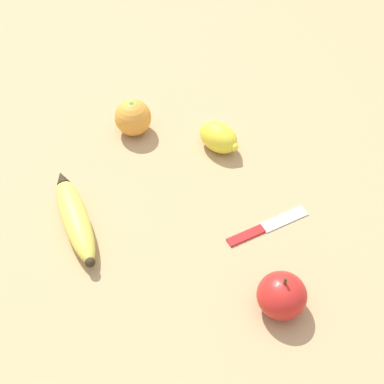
{
  "coord_description": "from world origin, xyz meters",
  "views": [
    {
      "loc": [
        0.25,
        -0.6,
        0.71
      ],
      "look_at": [
        0.06,
        -0.03,
        0.03
      ],
      "focal_mm": 50.0,
      "sensor_mm": 36.0,
      "label": 1
    }
  ],
  "objects_px": {
    "apple": "(282,295)",
    "banana": "(75,218)",
    "lemon": "(219,137)",
    "orange": "(133,117)",
    "paring_knife": "(265,227)"
  },
  "relations": [
    {
      "from": "orange",
      "to": "lemon",
      "type": "bearing_deg",
      "value": 2.62
    },
    {
      "from": "banana",
      "to": "paring_knife",
      "type": "distance_m",
      "value": 0.32
    },
    {
      "from": "orange",
      "to": "apple",
      "type": "xyz_separation_m",
      "value": [
        0.35,
        -0.29,
        -0.0
      ]
    },
    {
      "from": "banana",
      "to": "orange",
      "type": "xyz_separation_m",
      "value": [
        0.0,
        0.25,
        0.01
      ]
    },
    {
      "from": "lemon",
      "to": "paring_knife",
      "type": "xyz_separation_m",
      "value": [
        0.13,
        -0.16,
        -0.02
      ]
    },
    {
      "from": "banana",
      "to": "lemon",
      "type": "height_order",
      "value": "lemon"
    },
    {
      "from": "apple",
      "to": "banana",
      "type": "bearing_deg",
      "value": 173.28
    },
    {
      "from": "lemon",
      "to": "banana",
      "type": "bearing_deg",
      "value": -123.9
    },
    {
      "from": "lemon",
      "to": "paring_knife",
      "type": "relative_size",
      "value": 0.79
    },
    {
      "from": "banana",
      "to": "lemon",
      "type": "xyz_separation_m",
      "value": [
        0.17,
        0.25,
        0.01
      ]
    },
    {
      "from": "apple",
      "to": "orange",
      "type": "bearing_deg",
      "value": 140.81
    },
    {
      "from": "banana",
      "to": "orange",
      "type": "distance_m",
      "value": 0.25
    },
    {
      "from": "orange",
      "to": "lemon",
      "type": "relative_size",
      "value": 0.73
    },
    {
      "from": "apple",
      "to": "paring_knife",
      "type": "xyz_separation_m",
      "value": [
        -0.05,
        0.14,
        -0.03
      ]
    },
    {
      "from": "orange",
      "to": "apple",
      "type": "bearing_deg",
      "value": -39.19
    }
  ]
}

